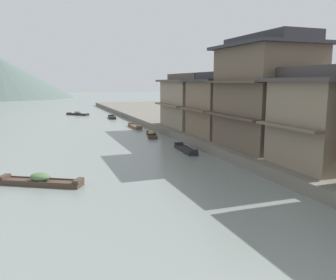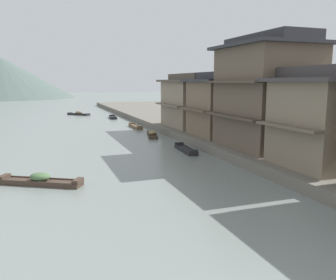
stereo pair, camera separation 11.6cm
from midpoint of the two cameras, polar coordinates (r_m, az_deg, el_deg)
name	(u,v)px [view 2 (the right image)]	position (r m, az deg, el deg)	size (l,w,h in m)	color
riverbank_right	(242,130)	(41.46, 12.22, 1.60)	(18.00, 110.00, 0.76)	#6B665B
boat_moored_nearest	(136,127)	(45.59, -5.28, 2.21)	(0.90, 4.38, 0.49)	brown
boat_moored_second	(79,114)	(64.85, -14.44, 4.20)	(3.84, 4.07, 0.73)	#232326
boat_moored_third	(113,117)	(57.95, -8.99, 3.69)	(1.38, 3.99, 0.45)	#232326
boat_moored_far	(40,181)	(21.70, -20.13, -6.32)	(4.83, 3.35, 0.73)	#423328
boat_midriver_drifting	(152,134)	(38.32, -2.54, 0.93)	(1.88, 4.39, 0.65)	#423328
boat_midriver_upstream	(186,150)	(30.07, 3.05, -1.58)	(1.08, 4.08, 0.47)	#232326
house_waterfront_second	(324,118)	(23.26, 24.37, 3.30)	(5.91, 6.10, 6.14)	#7F705B
house_waterfront_tall	(266,94)	(28.55, 15.98, 7.37)	(6.83, 8.00, 8.74)	brown
house_waterfront_narrow	(224,105)	(34.44, 9.34, 5.77)	(6.97, 6.47, 6.14)	#75604C
house_waterfront_far	(193,101)	(40.87, 4.23, 6.43)	(6.70, 8.21, 6.14)	gray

